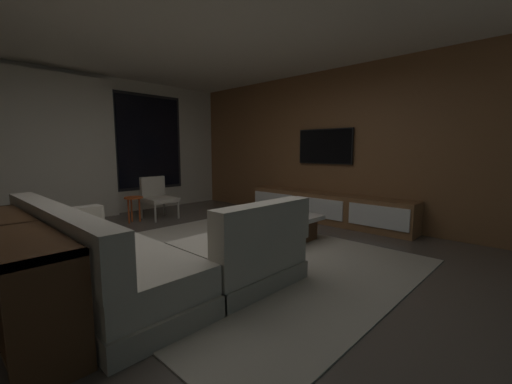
{
  "coord_description": "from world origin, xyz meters",
  "views": [
    {
      "loc": [
        -2.15,
        -2.88,
        1.28
      ],
      "look_at": [
        1.15,
        0.26,
        0.69
      ],
      "focal_mm": 22.42,
      "sensor_mm": 36.0,
      "label": 1
    }
  ],
  "objects_px": {
    "sectional_couch": "(138,258)",
    "coffee_table": "(268,227)",
    "accent_chair_near_window": "(157,195)",
    "mounted_tv": "(325,146)",
    "book_stack_on_coffee_table": "(271,210)",
    "media_console": "(327,209)",
    "console_table_behind_couch": "(12,268)",
    "side_stool": "(133,202)"
  },
  "relations": [
    {
      "from": "console_table_behind_couch",
      "to": "media_console",
      "type": "bearing_deg",
      "value": 0.33
    },
    {
      "from": "coffee_table",
      "to": "media_console",
      "type": "bearing_deg",
      "value": -0.71
    },
    {
      "from": "sectional_couch",
      "to": "mounted_tv",
      "type": "height_order",
      "value": "mounted_tv"
    },
    {
      "from": "book_stack_on_coffee_table",
      "to": "console_table_behind_couch",
      "type": "height_order",
      "value": "console_table_behind_couch"
    },
    {
      "from": "media_console",
      "to": "mounted_tv",
      "type": "bearing_deg",
      "value": 47.55
    },
    {
      "from": "sectional_couch",
      "to": "side_stool",
      "type": "distance_m",
      "value": 2.94
    },
    {
      "from": "sectional_couch",
      "to": "book_stack_on_coffee_table",
      "type": "distance_m",
      "value": 2.15
    },
    {
      "from": "media_console",
      "to": "coffee_table",
      "type": "bearing_deg",
      "value": 179.29
    },
    {
      "from": "accent_chair_near_window",
      "to": "book_stack_on_coffee_table",
      "type": "bearing_deg",
      "value": -80.84
    },
    {
      "from": "media_console",
      "to": "console_table_behind_couch",
      "type": "relative_size",
      "value": 1.48
    },
    {
      "from": "coffee_table",
      "to": "sectional_couch",
      "type": "bearing_deg",
      "value": -175.06
    },
    {
      "from": "coffee_table",
      "to": "accent_chair_near_window",
      "type": "bearing_deg",
      "value": 97.0
    },
    {
      "from": "accent_chair_near_window",
      "to": "media_console",
      "type": "distance_m",
      "value": 3.18
    },
    {
      "from": "sectional_couch",
      "to": "accent_chair_near_window",
      "type": "bearing_deg",
      "value": 57.58
    },
    {
      "from": "media_console",
      "to": "accent_chair_near_window",
      "type": "bearing_deg",
      "value": 126.24
    },
    {
      "from": "sectional_couch",
      "to": "book_stack_on_coffee_table",
      "type": "xyz_separation_m",
      "value": [
        2.13,
        0.21,
        0.13
      ]
    },
    {
      "from": "accent_chair_near_window",
      "to": "side_stool",
      "type": "relative_size",
      "value": 1.7
    },
    {
      "from": "mounted_tv",
      "to": "coffee_table",
      "type": "bearing_deg",
      "value": -174.16
    },
    {
      "from": "sectional_couch",
      "to": "mounted_tv",
      "type": "relative_size",
      "value": 2.29
    },
    {
      "from": "book_stack_on_coffee_table",
      "to": "mounted_tv",
      "type": "bearing_deg",
      "value": 4.86
    },
    {
      "from": "sectional_couch",
      "to": "mounted_tv",
      "type": "bearing_deg",
      "value": 5.35
    },
    {
      "from": "side_stool",
      "to": "mounted_tv",
      "type": "distance_m",
      "value": 3.58
    },
    {
      "from": "coffee_table",
      "to": "media_console",
      "type": "xyz_separation_m",
      "value": [
        1.57,
        -0.02,
        0.06
      ]
    },
    {
      "from": "sectional_couch",
      "to": "side_stool",
      "type": "bearing_deg",
      "value": 65.16
    },
    {
      "from": "sectional_couch",
      "to": "mounted_tv",
      "type": "xyz_separation_m",
      "value": [
        3.79,
        0.35,
        1.06
      ]
    },
    {
      "from": "sectional_couch",
      "to": "coffee_table",
      "type": "relative_size",
      "value": 2.16
    },
    {
      "from": "accent_chair_near_window",
      "to": "console_table_behind_couch",
      "type": "bearing_deg",
      "value": -135.57
    },
    {
      "from": "console_table_behind_couch",
      "to": "mounted_tv",
      "type": "bearing_deg",
      "value": 2.73
    },
    {
      "from": "sectional_couch",
      "to": "media_console",
      "type": "xyz_separation_m",
      "value": [
        3.61,
        0.16,
        -0.04
      ]
    },
    {
      "from": "media_console",
      "to": "mounted_tv",
      "type": "distance_m",
      "value": 1.13
    },
    {
      "from": "book_stack_on_coffee_table",
      "to": "media_console",
      "type": "relative_size",
      "value": 0.09
    },
    {
      "from": "mounted_tv",
      "to": "console_table_behind_couch",
      "type": "bearing_deg",
      "value": -177.27
    },
    {
      "from": "side_stool",
      "to": "console_table_behind_couch",
      "type": "bearing_deg",
      "value": -130.26
    },
    {
      "from": "book_stack_on_coffee_table",
      "to": "media_console",
      "type": "xyz_separation_m",
      "value": [
        1.47,
        -0.06,
        -0.16
      ]
    },
    {
      "from": "media_console",
      "to": "console_table_behind_couch",
      "type": "distance_m",
      "value": 4.52
    },
    {
      "from": "coffee_table",
      "to": "mounted_tv",
      "type": "xyz_separation_m",
      "value": [
        1.75,
        0.18,
        1.16
      ]
    },
    {
      "from": "book_stack_on_coffee_table",
      "to": "mounted_tv",
      "type": "height_order",
      "value": "mounted_tv"
    },
    {
      "from": "book_stack_on_coffee_table",
      "to": "accent_chair_near_window",
      "type": "relative_size",
      "value": 0.38
    },
    {
      "from": "book_stack_on_coffee_table",
      "to": "side_stool",
      "type": "bearing_deg",
      "value": 110.09
    },
    {
      "from": "accent_chair_near_window",
      "to": "mounted_tv",
      "type": "bearing_deg",
      "value": -48.94
    },
    {
      "from": "sectional_couch",
      "to": "coffee_table",
      "type": "xyz_separation_m",
      "value": [
        2.04,
        0.18,
        -0.1
      ]
    },
    {
      "from": "accent_chair_near_window",
      "to": "media_console",
      "type": "relative_size",
      "value": 0.25
    }
  ]
}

